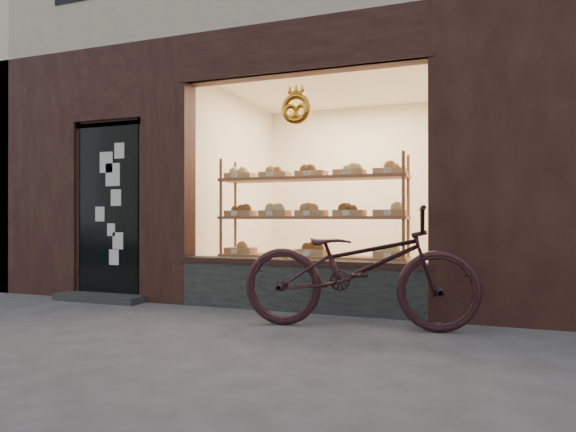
% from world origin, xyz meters
% --- Properties ---
extents(ground, '(90.00, 90.00, 0.00)m').
position_xyz_m(ground, '(0.00, 0.00, 0.00)').
color(ground, '#3C3C3C').
extents(display_shelf, '(2.20, 0.45, 1.70)m').
position_xyz_m(display_shelf, '(0.45, 2.55, 0.89)').
color(display_shelf, brown).
rests_on(display_shelf, ground).
extents(bicycle, '(2.19, 1.01, 1.11)m').
position_xyz_m(bicycle, '(1.23, 1.49, 0.55)').
color(bicycle, black).
rests_on(bicycle, ground).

